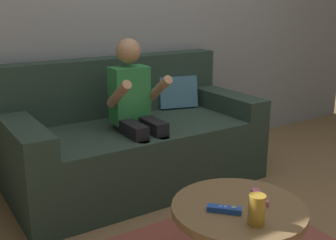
# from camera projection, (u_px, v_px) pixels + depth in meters

# --- Properties ---
(couch) EXTENTS (1.66, 0.80, 0.84)m
(couch) POSITION_uv_depth(u_px,v_px,m) (134.00, 141.00, 2.85)
(couch) COLOR #2D4238
(couch) RESTS_ON ground
(person_seated_on_couch) EXTENTS (0.33, 0.41, 1.00)m
(person_seated_on_couch) POSITION_uv_depth(u_px,v_px,m) (137.00, 109.00, 2.59)
(person_seated_on_couch) COLOR black
(person_seated_on_couch) RESTS_ON ground
(coffee_table) EXTENTS (0.57, 0.57, 0.39)m
(coffee_table) POSITION_uv_depth(u_px,v_px,m) (237.00, 219.00, 1.78)
(coffee_table) COLOR brown
(coffee_table) RESTS_ON ground
(game_remote_pink_near_edge) EXTENTS (0.09, 0.14, 0.03)m
(game_remote_pink_near_edge) POSITION_uv_depth(u_px,v_px,m) (260.00, 197.00, 1.80)
(game_remote_pink_near_edge) COLOR pink
(game_remote_pink_near_edge) RESTS_ON coffee_table
(game_remote_blue_center) EXTENTS (0.12, 0.13, 0.03)m
(game_remote_blue_center) POSITION_uv_depth(u_px,v_px,m) (224.00, 209.00, 1.70)
(game_remote_blue_center) COLOR blue
(game_remote_blue_center) RESTS_ON coffee_table
(soda_can) EXTENTS (0.07, 0.07, 0.12)m
(soda_can) POSITION_uv_depth(u_px,v_px,m) (257.00, 210.00, 1.60)
(soda_can) COLOR #B78C2D
(soda_can) RESTS_ON coffee_table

